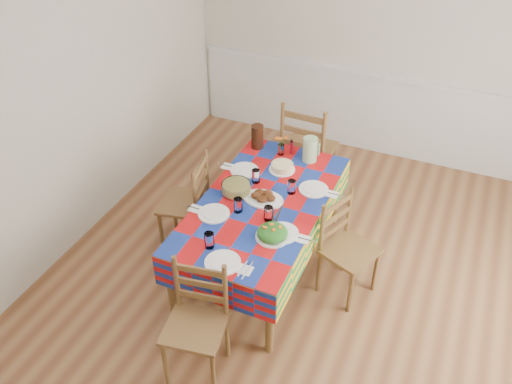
% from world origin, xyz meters
% --- Properties ---
extents(room, '(4.58, 5.08, 2.78)m').
position_xyz_m(room, '(0.00, 0.00, 1.35)').
color(room, brown).
rests_on(room, ground).
extents(wainscot, '(4.41, 0.06, 0.92)m').
position_xyz_m(wainscot, '(0.00, 2.48, 0.49)').
color(wainscot, silver).
rests_on(wainscot, room).
extents(dining_table, '(0.95, 1.76, 0.68)m').
position_xyz_m(dining_table, '(-0.60, 0.29, 0.61)').
color(dining_table, brown).
rests_on(dining_table, room).
extents(setting_near_head, '(0.41, 0.28, 0.12)m').
position_xyz_m(setting_near_head, '(-0.63, -0.41, 0.71)').
color(setting_near_head, white).
rests_on(setting_near_head, dining_table).
extents(setting_left_near, '(0.45, 0.27, 0.12)m').
position_xyz_m(setting_left_near, '(-0.82, 0.04, 0.71)').
color(setting_left_near, white).
rests_on(setting_left_near, dining_table).
extents(setting_left_far, '(0.45, 0.26, 0.12)m').
position_xyz_m(setting_left_far, '(-0.85, 0.58, 0.71)').
color(setting_left_far, white).
rests_on(setting_left_far, dining_table).
extents(setting_right_near, '(0.46, 0.27, 0.12)m').
position_xyz_m(setting_right_near, '(-0.36, 0.04, 0.71)').
color(setting_right_near, white).
rests_on(setting_right_near, dining_table).
extents(setting_right_far, '(0.45, 0.26, 0.12)m').
position_xyz_m(setting_right_far, '(-0.33, 0.56, 0.71)').
color(setting_right_far, white).
rests_on(setting_right_far, dining_table).
extents(meat_platter, '(0.33, 0.24, 0.06)m').
position_xyz_m(meat_platter, '(-0.60, 0.31, 0.71)').
color(meat_platter, white).
rests_on(meat_platter, dining_table).
extents(salad_platter, '(0.25, 0.25, 0.11)m').
position_xyz_m(salad_platter, '(-0.36, -0.07, 0.72)').
color(salad_platter, white).
rests_on(salad_platter, dining_table).
extents(pasta_bowl, '(0.24, 0.24, 0.09)m').
position_xyz_m(pasta_bowl, '(-0.84, 0.32, 0.73)').
color(pasta_bowl, white).
rests_on(pasta_bowl, dining_table).
extents(cake, '(0.22, 0.22, 0.06)m').
position_xyz_m(cake, '(-0.61, 0.76, 0.71)').
color(cake, white).
rests_on(cake, dining_table).
extents(serving_utensils, '(0.11, 0.26, 0.01)m').
position_xyz_m(serving_utensils, '(-0.44, 0.20, 0.69)').
color(serving_utensils, black).
rests_on(serving_utensils, dining_table).
extents(flower_vase, '(0.12, 0.10, 0.19)m').
position_xyz_m(flower_vase, '(-0.72, 0.99, 0.76)').
color(flower_vase, white).
rests_on(flower_vase, dining_table).
extents(hot_sauce, '(0.03, 0.03, 0.14)m').
position_xyz_m(hot_sauce, '(-0.64, 1.05, 0.75)').
color(hot_sauce, '#AF0E1F').
rests_on(hot_sauce, dining_table).
extents(green_pitcher, '(0.13, 0.13, 0.22)m').
position_xyz_m(green_pitcher, '(-0.45, 1.00, 0.79)').
color(green_pitcher, '#A4CD91').
rests_on(green_pitcher, dining_table).
extents(tea_pitcher, '(0.11, 0.11, 0.22)m').
position_xyz_m(tea_pitcher, '(-0.95, 1.02, 0.79)').
color(tea_pitcher, black).
rests_on(tea_pitcher, dining_table).
extents(name_card, '(0.07, 0.02, 0.02)m').
position_xyz_m(name_card, '(-0.58, -0.55, 0.69)').
color(name_card, white).
rests_on(name_card, dining_table).
extents(chair_near, '(0.45, 0.43, 0.89)m').
position_xyz_m(chair_near, '(-0.60, -0.81, 0.44)').
color(chair_near, brown).
rests_on(chair_near, room).
extents(chair_far, '(0.48, 0.46, 1.05)m').
position_xyz_m(chair_far, '(-0.60, 1.39, 0.52)').
color(chair_far, brown).
rests_on(chair_far, room).
extents(chair_left, '(0.45, 0.47, 0.91)m').
position_xyz_m(chair_left, '(-1.29, 0.30, 0.45)').
color(chair_left, brown).
rests_on(chair_left, room).
extents(chair_right, '(0.48, 0.50, 0.87)m').
position_xyz_m(chair_right, '(0.11, 0.31, 0.43)').
color(chair_right, brown).
rests_on(chair_right, room).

